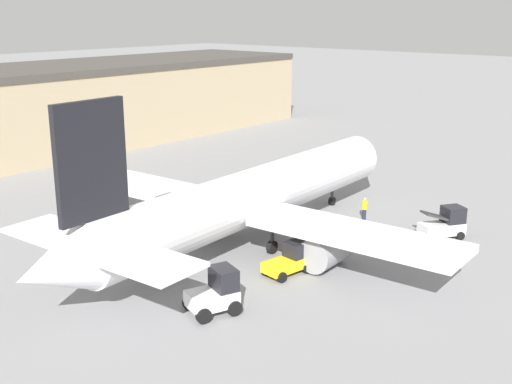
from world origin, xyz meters
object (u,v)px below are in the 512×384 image
baggage_tug (290,260)px  belt_loader_truck (445,224)px  safety_cone_near (458,256)px  pushback_tug (216,293)px  airplane (248,199)px  ground_crew_worker (365,208)px

baggage_tug → belt_loader_truck: (12.31, -4.58, 0.17)m
belt_loader_truck → baggage_tug: bearing=-167.4°
baggage_tug → safety_cone_near: size_ratio=5.93×
pushback_tug → safety_cone_near: (15.66, -6.98, -0.84)m
airplane → safety_cone_near: bearing=-65.6°
ground_crew_worker → pushback_tug: pushback_tug is taller
ground_crew_worker → safety_cone_near: 9.68m
ground_crew_worker → belt_loader_truck: size_ratio=0.53×
airplane → ground_crew_worker: bearing=-22.6°
pushback_tug → safety_cone_near: 17.16m
safety_cone_near → airplane: bearing=117.5°
safety_cone_near → ground_crew_worker: bearing=70.0°
ground_crew_worker → pushback_tug: 19.08m
airplane → belt_loader_truck: 14.35m
airplane → baggage_tug: 6.34m
belt_loader_truck → safety_cone_near: size_ratio=6.26×
ground_crew_worker → baggage_tug: size_ratio=0.56×
belt_loader_truck → pushback_tug: size_ratio=1.07×
ground_crew_worker → pushback_tug: size_ratio=0.56×
belt_loader_truck → pushback_tug: (-19.15, 4.41, 0.07)m
baggage_tug → pushback_tug: 6.85m
airplane → pushback_tug: (-9.11, -5.59, -2.15)m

